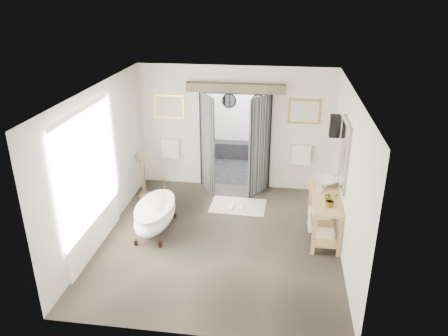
{
  "coord_description": "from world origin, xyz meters",
  "views": [
    {
      "loc": [
        1.08,
        -7.12,
        4.57
      ],
      "look_at": [
        0.0,
        0.6,
        1.25
      ],
      "focal_mm": 35.0,
      "sensor_mm": 36.0,
      "label": 1
    }
  ],
  "objects_px": {
    "clawfoot_tub": "(155,214)",
    "basin": "(326,182)",
    "vanity": "(323,211)",
    "rug": "(238,206)"
  },
  "relations": [
    {
      "from": "vanity",
      "to": "basin",
      "type": "distance_m",
      "value": 0.6
    },
    {
      "from": "vanity",
      "to": "basin",
      "type": "bearing_deg",
      "value": 83.16
    },
    {
      "from": "clawfoot_tub",
      "to": "basin",
      "type": "xyz_separation_m",
      "value": [
        3.31,
        0.74,
        0.55
      ]
    },
    {
      "from": "clawfoot_tub",
      "to": "vanity",
      "type": "distance_m",
      "value": 3.27
    },
    {
      "from": "vanity",
      "to": "rug",
      "type": "height_order",
      "value": "vanity"
    },
    {
      "from": "clawfoot_tub",
      "to": "rug",
      "type": "height_order",
      "value": "clawfoot_tub"
    },
    {
      "from": "clawfoot_tub",
      "to": "basin",
      "type": "distance_m",
      "value": 3.43
    },
    {
      "from": "rug",
      "to": "clawfoot_tub",
      "type": "bearing_deg",
      "value": -140.38
    },
    {
      "from": "clawfoot_tub",
      "to": "vanity",
      "type": "xyz_separation_m",
      "value": [
        3.26,
        0.32,
        0.12
      ]
    },
    {
      "from": "rug",
      "to": "basin",
      "type": "relative_size",
      "value": 2.51
    }
  ]
}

